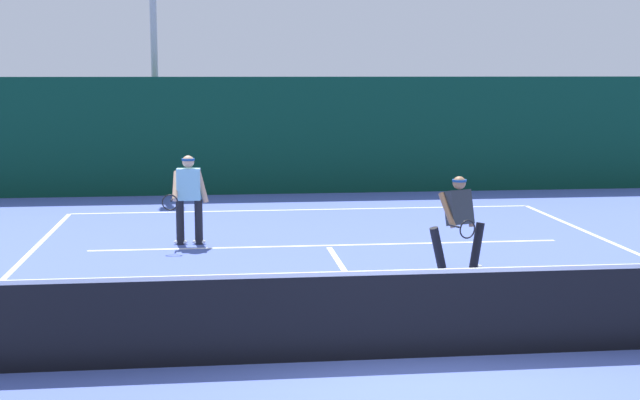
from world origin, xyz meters
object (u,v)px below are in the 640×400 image
(player_near, at_px, (459,220))
(light_pole, at_px, (153,24))
(tennis_ball, at_px, (269,306))
(player_far, at_px, (189,196))

(player_near, height_order, light_pole, light_pole)
(player_near, relative_size, tennis_ball, 23.56)
(tennis_ball, bearing_deg, player_near, 29.82)
(player_near, xyz_separation_m, tennis_ball, (-3.12, -1.79, -0.82))
(tennis_ball, bearing_deg, light_pole, 100.14)
(player_near, height_order, player_far, player_far)
(player_far, distance_m, tennis_ball, 4.90)
(player_near, bearing_deg, player_far, -55.24)
(player_near, relative_size, player_far, 0.94)
(player_far, height_order, tennis_ball, player_far)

